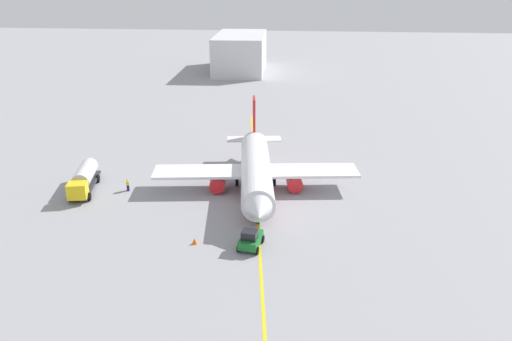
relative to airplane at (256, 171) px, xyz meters
name	(u,v)px	position (x,y,z in m)	size (l,w,h in m)	color
ground_plane	(256,191)	(0.44, 0.06, -2.81)	(400.00, 400.00, 0.00)	#939399
airplane	(256,171)	(0.00, 0.00, 0.00)	(29.31, 28.10, 9.99)	white
fuel_tanker	(84,179)	(2.57, -23.17, -1.09)	(10.23, 4.50, 3.15)	#2D2D33
pushback_tug	(251,239)	(15.40, 1.01, -1.80)	(3.84, 2.75, 2.20)	#196B28
refueling_worker	(128,185)	(2.05, -17.29, -1.99)	(0.60, 0.50, 1.71)	navy
safety_cone_nose	(195,241)	(15.28, -5.17, -2.48)	(0.60, 0.60, 0.67)	#F2590F
distant_hangar	(240,53)	(-88.51, -13.80, 2.51)	(30.13, 15.43, 10.65)	silver
taxi_line_marking	(256,191)	(0.44, 0.06, -2.80)	(77.30, 0.30, 0.01)	yellow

